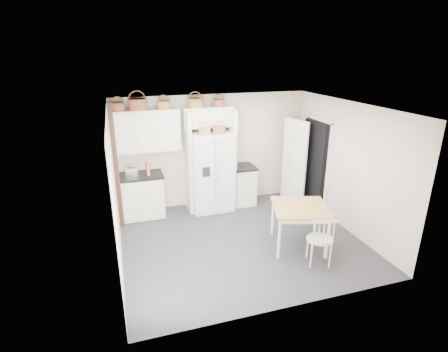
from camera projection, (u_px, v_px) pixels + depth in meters
name	position (u px, v px, depth m)	size (l,w,h in m)	color
floor	(241.00, 240.00, 6.86)	(4.50, 4.50, 0.00)	#26252B
ceiling	(243.00, 107.00, 5.98)	(4.50, 4.50, 0.00)	white
wall_back	(213.00, 150.00, 8.22)	(4.50, 4.50, 0.00)	silver
wall_left	(115.00, 192.00, 5.79)	(4.00, 4.00, 0.00)	silver
wall_right	(346.00, 167.00, 7.05)	(4.00, 4.00, 0.00)	silver
refrigerator	(211.00, 172.00, 7.97)	(0.94, 0.75, 1.81)	silver
base_cab_left	(140.00, 196.00, 7.73)	(1.01, 0.64, 0.94)	silver
base_cab_right	(243.00, 185.00, 8.42)	(0.51, 0.61, 0.90)	silver
dining_table	(299.00, 226.00, 6.54)	(0.98, 0.98, 0.82)	#A46730
windsor_chair	(320.00, 239.00, 5.98)	(0.46, 0.41, 0.93)	silver
counter_left	(138.00, 176.00, 7.57)	(1.05, 0.68, 0.04)	black
counter_right	(243.00, 167.00, 8.26)	(0.55, 0.65, 0.04)	black
toaster	(132.00, 172.00, 7.49)	(0.25, 0.14, 0.17)	silver
cookbook_red	(148.00, 170.00, 7.51)	(0.04, 0.16, 0.25)	red
cookbook_cream	(148.00, 170.00, 7.51)	(0.04, 0.16, 0.24)	silver
basket_upper_a	(118.00, 107.00, 7.11)	(0.29, 0.29, 0.16)	maroon
basket_upper_b	(138.00, 105.00, 7.21)	(0.38, 0.38, 0.23)	maroon
basket_upper_c	(164.00, 105.00, 7.37)	(0.28, 0.28, 0.16)	#9F582B
basket_bridge_a	(195.00, 103.00, 7.56)	(0.34, 0.34, 0.19)	#9F582B
basket_bridge_b	(219.00, 103.00, 7.71)	(0.26, 0.26, 0.15)	maroon
basket_fridge_a	(205.00, 131.00, 7.51)	(0.26, 0.26, 0.14)	#9F582B
basket_fridge_b	(219.00, 130.00, 7.60)	(0.28, 0.28, 0.15)	maroon
upper_cabinet	(147.00, 131.00, 7.44)	(1.40, 0.34, 0.90)	silver
bridge_cabinet	(208.00, 117.00, 7.74)	(1.12, 0.34, 0.45)	silver
fridge_panel_left	(188.00, 163.00, 7.81)	(0.08, 0.60, 2.30)	silver
fridge_panel_right	(231.00, 159.00, 8.10)	(0.08, 0.60, 2.30)	silver
trim_post	(116.00, 167.00, 7.02)	(0.09, 0.09, 2.60)	black
doorway_void	(315.00, 165.00, 8.02)	(0.18, 0.85, 2.05)	black
door_slab	(294.00, 163.00, 8.22)	(0.80, 0.04, 2.05)	white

